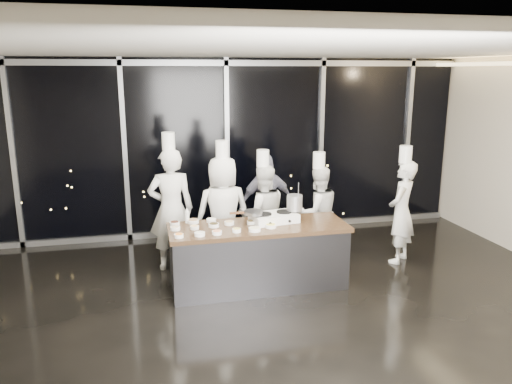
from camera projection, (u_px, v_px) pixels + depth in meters
ground at (275, 315)px, 6.22m from camera, size 9.00×9.00×0.00m
room_shell at (291, 135)px, 5.72m from camera, size 9.02×7.02×3.21m
window_wall at (227, 148)px, 9.09m from camera, size 8.90×0.11×3.20m
demo_counter at (258, 256)px, 6.96m from camera, size 2.46×0.86×0.90m
stove at (274, 217)px, 7.00m from camera, size 0.69×0.49×0.14m
frying_pan at (253, 213)px, 6.88m from camera, size 0.49×0.31×0.05m
stock_pot at (295, 203)px, 7.06m from camera, size 0.25×0.25×0.22m
prep_bowls at (216, 226)px, 6.72m from camera, size 1.41×0.73×0.05m
squeeze_bottle at (187, 216)px, 6.95m from camera, size 0.06×0.06×0.22m
chef_far_left at (171, 208)px, 7.50m from camera, size 0.69×0.46×2.10m
chef_left at (223, 212)px, 7.56m from camera, size 0.91×0.65×1.97m
chef_center at (263, 214)px, 7.78m from camera, size 0.77×0.60×1.80m
guest at (267, 203)px, 8.29m from camera, size 1.03×0.60×1.65m
chef_right at (317, 212)px, 7.98m from camera, size 0.80×0.66×1.74m
chef_side at (402, 211)px, 7.80m from camera, size 0.70×0.69×1.86m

